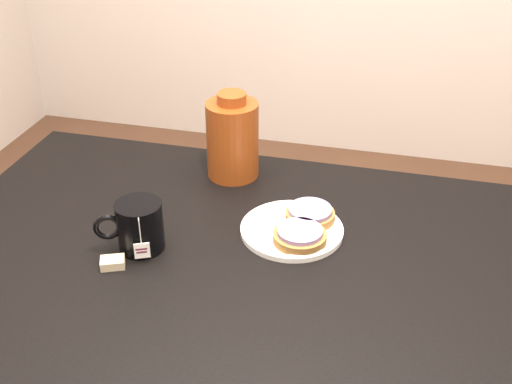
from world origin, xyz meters
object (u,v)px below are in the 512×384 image
Objects in this scene: table at (268,306)px; bagel_back at (310,214)px; bagel_front at (300,236)px; bagel_package at (233,138)px; teabag_pouch at (113,263)px; plate at (292,229)px; mug at (139,226)px.

bagel_back is (0.05, 0.18, 0.11)m from table.
table is 9.53× the size of bagel_front.
table is at bearing -64.22° from bagel_package.
teabag_pouch is at bearing -169.17° from table.
bagel_back reaches higher than teabag_pouch.
bagel_back is 0.41m from teabag_pouch.
table is 0.42m from bagel_package.
mug reaches higher than plate.
plate is 1.90× the size of bagel_back.
mug is 0.09m from teabag_pouch.
mug is 0.34m from bagel_package.
bagel_back is at bearing 34.90° from teabag_pouch.
bagel_back is at bearing 3.21° from mug.
table is at bearing -96.93° from plate.
table is 0.29m from mug.
bagel_back is at bearing 75.33° from table.
bagel_front is 1.02× the size of mug.
teabag_pouch is (-0.31, -0.19, 0.00)m from plate.
bagel_back is 0.54× the size of bagel_package.
bagel_package is (-0.17, 0.34, 0.18)m from table.
bagel_back is at bearing 85.63° from bagel_front.
bagel_package is at bearing 130.10° from bagel_front.
teabag_pouch is (-0.33, -0.15, -0.02)m from bagel_front.
teabag_pouch is (-0.29, -0.06, 0.09)m from table.
bagel_package reaches higher than table.
plate reaches higher than table.
bagel_back is at bearing 53.12° from plate.
bagel_front is (0.04, 0.10, 0.11)m from table.
plate is at bearing 83.07° from table.
plate is 0.31m from mug.
table is 0.21m from bagel_back.
bagel_package is (0.12, 0.40, 0.09)m from teabag_pouch.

